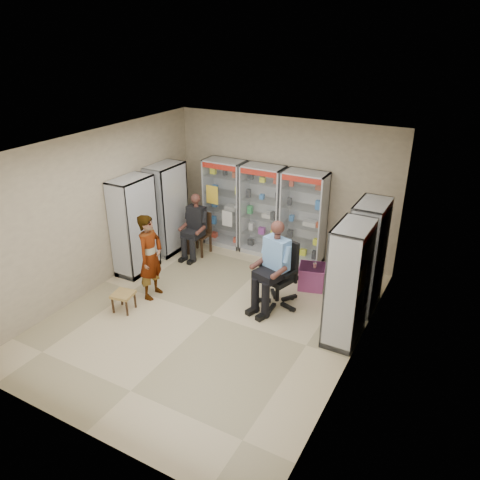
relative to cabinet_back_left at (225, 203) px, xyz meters
The scene contains 18 objects.
floor 3.18m from the cabinet_back_left, 64.54° to the right, with size 6.00×6.00×0.00m, color #C2AF86.
room_shell 3.18m from the cabinet_back_left, 64.54° to the right, with size 5.02×6.02×3.01m.
cabinet_back_left is the anchor object (origin of this frame).
cabinet_back_mid 0.95m from the cabinet_back_left, ahead, with size 0.90×0.50×2.00m, color #A2A4A9.
cabinet_back_right 1.90m from the cabinet_back_left, ahead, with size 0.90×0.50×2.00m, color #A2A4A9.
cabinet_right_far 3.71m from the cabinet_back_left, 17.75° to the right, with size 0.50×0.90×2.00m, color silver.
cabinet_right_near 4.18m from the cabinet_back_left, 32.28° to the right, with size 0.50×0.90×2.00m, color #B8BAC0.
cabinet_left_far 1.32m from the cabinet_back_left, 135.00° to the right, with size 0.50×0.90×2.00m, color #9FA0A5.
cabinet_left_near 2.23m from the cabinet_back_left, 114.61° to the right, with size 0.50×0.90×2.00m, color #B0B2B7.
wooden_chair 0.94m from the cabinet_back_left, 108.90° to the right, with size 0.42×0.42×0.94m, color #312013.
seated_customer 0.88m from the cabinet_back_left, 107.77° to the right, with size 0.44×0.60×1.34m, color black, non-canonical shape.
office_chair 2.85m from the cabinet_back_left, 40.18° to the right, with size 0.67×0.67×1.23m, color black.
seated_shopkeeper 2.87m from the cabinet_back_left, 40.95° to the right, with size 0.51×0.72×1.57m, color #6CAAD6, non-canonical shape.
pink_trunk 2.78m from the cabinet_back_left, 20.88° to the right, with size 0.48×0.46×0.46m, color #9E3F85.
tea_glass 2.78m from the cabinet_back_left, 21.00° to the right, with size 0.07×0.07×0.10m, color #502606.
woven_stool_a 3.59m from the cabinet_back_left, 23.90° to the right, with size 0.36×0.36×0.36m, color #9E7542.
woven_stool_b 3.44m from the cabinet_back_left, 92.75° to the right, with size 0.35×0.35×0.35m, color #B57F4C.
standing_man 2.68m from the cabinet_back_left, 90.47° to the right, with size 0.60×0.39×1.63m, color #949496.
Camera 1 is at (3.79, -5.87, 4.68)m, focal length 35.00 mm.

